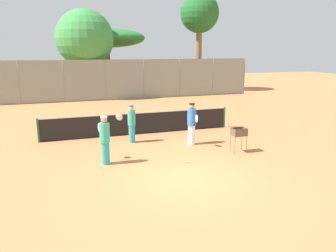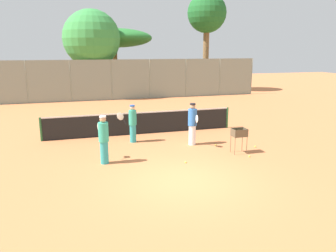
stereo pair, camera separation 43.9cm
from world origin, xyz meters
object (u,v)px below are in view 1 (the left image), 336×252
object	(u,v)px
tennis_net	(139,123)
player_red_cap	(131,123)
parked_car	(132,87)
player_yellow_shirt	(192,123)
ball_cart	(239,134)
player_white_outfit	(105,140)

from	to	relation	value
tennis_net	player_red_cap	distance (m)	1.48
parked_car	player_red_cap	bearing A→B (deg)	-102.44
parked_car	player_yellow_shirt	bearing A→B (deg)	-93.59
tennis_net	ball_cart	xyz separation A→B (m)	(3.03, -4.01, 0.19)
player_white_outfit	player_yellow_shirt	distance (m)	4.05
tennis_net	parked_car	size ratio (longest dim) A/B	2.18
tennis_net	ball_cart	bearing A→B (deg)	-52.88
player_red_cap	player_yellow_shirt	bearing A→B (deg)	166.50
player_yellow_shirt	tennis_net	bearing A→B (deg)	-142.88
ball_cart	tennis_net	bearing A→B (deg)	127.12
player_red_cap	player_yellow_shirt	xyz separation A→B (m)	(2.35, -1.12, 0.07)
tennis_net	player_white_outfit	xyz separation A→B (m)	(-2.13, -3.72, 0.34)
player_yellow_shirt	player_white_outfit	bearing A→B (deg)	-69.03
ball_cart	parked_car	world-z (taller)	parked_car
player_white_outfit	player_red_cap	bearing A→B (deg)	-43.89
player_yellow_shirt	ball_cart	size ratio (longest dim) A/B	1.82
player_red_cap	ball_cart	size ratio (longest dim) A/B	1.68
player_red_cap	ball_cart	xyz separation A→B (m)	(3.69, -2.72, -0.11)
player_yellow_shirt	player_red_cap	bearing A→B (deg)	-113.39
tennis_net	player_white_outfit	distance (m)	4.30
tennis_net	player_red_cap	size ratio (longest dim) A/B	5.55
tennis_net	player_yellow_shirt	xyz separation A→B (m)	(1.69, -2.40, 0.37)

